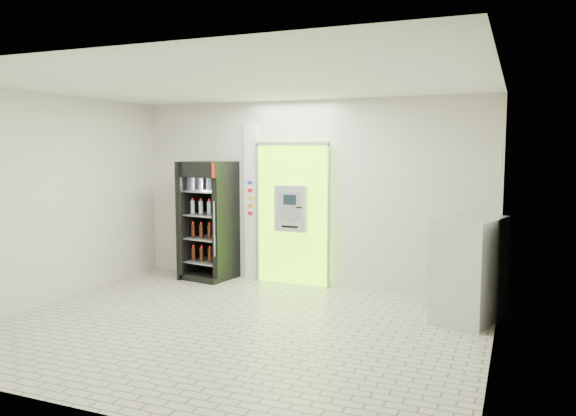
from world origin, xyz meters
The scene contains 7 objects.
ground centered at (0.00, 0.00, 0.00)m, with size 6.00×6.00×0.00m, color #BCB29C.
room_shell centered at (0.00, 0.00, 1.84)m, with size 6.00×6.00×6.00m.
atm_assembly centered at (-0.20, 2.41, 1.17)m, with size 1.30×0.24×2.33m.
pillar centered at (-0.98, 2.45, 1.30)m, with size 0.22×0.11×2.60m.
beverage_cooler centered at (-1.65, 2.16, 0.96)m, with size 0.86×0.81×2.00m.
steel_cabinet centered at (2.66, 1.40, 0.67)m, with size 0.94×1.15×1.34m.
exit_sign centered at (2.99, 1.40, 2.12)m, with size 0.02×0.22×0.26m.
Camera 1 is at (3.22, -6.05, 2.21)m, focal length 35.00 mm.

